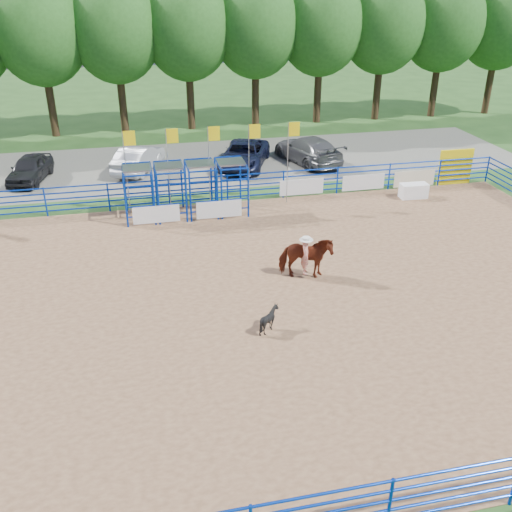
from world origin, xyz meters
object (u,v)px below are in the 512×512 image
horse_and_rider (306,256)px  car_d (308,150)px  car_b (138,158)px  car_c (244,155)px  car_a (30,169)px  announcer_table (414,191)px  calf (269,319)px

horse_and_rider → car_d: bearing=72.5°
car_b → car_c: bearing=-161.2°
car_a → car_b: car_b is taller
horse_and_rider → car_d: horse_and_rider is taller
announcer_table → horse_and_rider: 10.97m
car_b → car_d: car_d is taller
calf → car_c: 18.00m
announcer_table → car_c: car_c is taller
car_d → car_a: bearing=-15.0°
car_b → calf: bearing=125.1°
horse_and_rider → car_b: (-5.87, 15.06, -0.17)m
horse_and_rider → car_a: size_ratio=0.58×
calf → car_a: car_a is taller
car_a → car_c: size_ratio=0.78×
horse_and_rider → car_d: 15.23m
car_a → car_d: bearing=11.7°
announcer_table → car_b: (-14.08, 7.80, 0.39)m
announcer_table → car_d: (-3.64, 7.26, 0.42)m
horse_and_rider → calf: size_ratio=2.83×
car_b → car_d: bearing=-159.0°
announcer_table → car_b: bearing=151.0°
car_a → car_b: bearing=16.5°
car_a → car_c: (12.47, -0.06, 0.03)m
car_c → car_d: (4.10, 0.03, 0.06)m
car_b → car_c: size_ratio=0.87×
car_d → calf: bearing=54.2°
horse_and_rider → calf: 4.02m
car_b → car_d: 10.46m
car_d → announcer_table: bearing=101.7°
horse_and_rider → announcer_table: bearing=41.5°
car_c → car_a: bearing=-157.9°
calf → car_b: bearing=12.8°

